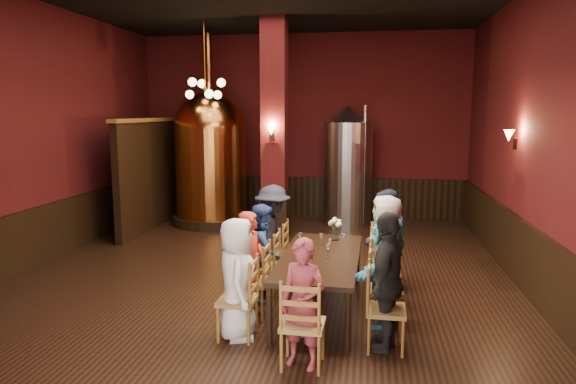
% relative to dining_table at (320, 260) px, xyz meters
% --- Properties ---
extents(room, '(10.00, 10.02, 4.50)m').
position_rel_dining_table_xyz_m(room, '(-1.04, 1.20, 1.56)').
color(room, black).
rests_on(room, ground).
extents(wainscot_right, '(0.08, 9.90, 1.00)m').
position_rel_dining_table_xyz_m(wainscot_right, '(2.92, 1.20, -0.19)').
color(wainscot_right, black).
rests_on(wainscot_right, ground).
extents(wainscot_back, '(7.90, 0.08, 1.00)m').
position_rel_dining_table_xyz_m(wainscot_back, '(-1.04, 6.16, -0.19)').
color(wainscot_back, black).
rests_on(wainscot_back, ground).
extents(wainscot_left, '(0.08, 9.90, 1.00)m').
position_rel_dining_table_xyz_m(wainscot_left, '(-5.00, 1.20, -0.19)').
color(wainscot_left, black).
rests_on(wainscot_left, ground).
extents(column, '(0.58, 0.58, 4.50)m').
position_rel_dining_table_xyz_m(column, '(-1.34, 4.00, 1.56)').
color(column, '#4C1010').
rests_on(column, ground).
extents(partition, '(0.22, 3.50, 2.40)m').
position_rel_dining_table_xyz_m(partition, '(-4.24, 4.40, 0.51)').
color(partition, black).
rests_on(partition, ground).
extents(pendant_cluster, '(0.90, 0.90, 1.70)m').
position_rel_dining_table_xyz_m(pendant_cluster, '(-2.84, 4.10, 2.41)').
color(pendant_cluster, '#A57226').
rests_on(pendant_cluster, room).
extents(sconce_wall, '(0.20, 0.20, 0.36)m').
position_rel_dining_table_xyz_m(sconce_wall, '(2.86, 2.00, 1.51)').
color(sconce_wall, black).
rests_on(sconce_wall, room).
extents(sconce_column, '(0.20, 0.20, 0.36)m').
position_rel_dining_table_xyz_m(sconce_column, '(-1.34, 3.70, 1.51)').
color(sconce_column, black).
rests_on(sconce_column, column).
extents(dining_table, '(1.05, 2.42, 0.75)m').
position_rel_dining_table_xyz_m(dining_table, '(0.00, 0.00, 0.00)').
color(dining_table, black).
rests_on(dining_table, ground).
extents(chair_0, '(0.47, 0.47, 0.92)m').
position_rel_dining_table_xyz_m(chair_0, '(-0.87, -0.98, -0.23)').
color(chair_0, brown).
rests_on(chair_0, ground).
extents(person_0, '(0.61, 0.79, 1.42)m').
position_rel_dining_table_xyz_m(person_0, '(-0.87, -0.98, 0.02)').
color(person_0, silver).
rests_on(person_0, ground).
extents(chair_1, '(0.47, 0.47, 0.92)m').
position_rel_dining_table_xyz_m(chair_1, '(-0.86, -0.31, -0.23)').
color(chair_1, brown).
rests_on(chair_1, ground).
extents(person_1, '(0.42, 0.55, 1.37)m').
position_rel_dining_table_xyz_m(person_1, '(-0.86, -0.31, -0.00)').
color(person_1, maroon).
rests_on(person_1, ground).
extents(chair_2, '(0.47, 0.47, 0.92)m').
position_rel_dining_table_xyz_m(chair_2, '(-0.84, 0.35, -0.23)').
color(chair_2, brown).
rests_on(chair_2, ground).
extents(person_2, '(0.40, 0.69, 1.35)m').
position_rel_dining_table_xyz_m(person_2, '(-0.84, 0.35, -0.01)').
color(person_2, navy).
rests_on(person_2, ground).
extents(chair_3, '(0.47, 0.47, 0.92)m').
position_rel_dining_table_xyz_m(chair_3, '(-0.83, 1.02, -0.23)').
color(chair_3, brown).
rests_on(chair_3, ground).
extents(person_3, '(0.73, 1.07, 1.52)m').
position_rel_dining_table_xyz_m(person_3, '(-0.83, 1.02, 0.07)').
color(person_3, black).
rests_on(person_3, ground).
extents(chair_4, '(0.47, 0.47, 0.92)m').
position_rel_dining_table_xyz_m(chair_4, '(0.83, -1.02, -0.23)').
color(chair_4, brown).
rests_on(chair_4, ground).
extents(person_4, '(0.63, 0.98, 1.56)m').
position_rel_dining_table_xyz_m(person_4, '(0.83, -1.02, 0.09)').
color(person_4, black).
rests_on(person_4, ground).
extents(chair_5, '(0.47, 0.47, 0.92)m').
position_rel_dining_table_xyz_m(chair_5, '(0.84, -0.35, -0.23)').
color(chair_5, brown).
rests_on(chair_5, ground).
extents(person_5, '(0.80, 1.36, 1.40)m').
position_rel_dining_table_xyz_m(person_5, '(0.84, -0.35, 0.01)').
color(person_5, teal).
rests_on(person_5, ground).
extents(chair_6, '(0.47, 0.47, 0.92)m').
position_rel_dining_table_xyz_m(chair_6, '(0.86, 0.31, -0.23)').
color(chair_6, brown).
rests_on(chair_6, ground).
extents(person_6, '(0.50, 0.76, 1.52)m').
position_rel_dining_table_xyz_m(person_6, '(0.86, 0.31, 0.07)').
color(person_6, '#B1A19C').
rests_on(person_6, ground).
extents(chair_7, '(0.47, 0.47, 0.92)m').
position_rel_dining_table_xyz_m(chair_7, '(0.87, 0.98, -0.23)').
color(chair_7, brown).
rests_on(chair_7, ground).
extents(person_7, '(0.42, 0.76, 1.50)m').
position_rel_dining_table_xyz_m(person_7, '(0.87, 0.98, 0.06)').
color(person_7, '#1C2139').
rests_on(person_7, ground).
extents(chair_8, '(0.47, 0.47, 0.92)m').
position_rel_dining_table_xyz_m(chair_8, '(-0.03, -1.55, -0.23)').
color(chair_8, brown).
rests_on(chair_8, ground).
extents(person_8, '(0.57, 0.46, 1.36)m').
position_rel_dining_table_xyz_m(person_8, '(-0.03, -1.55, -0.01)').
color(person_8, maroon).
rests_on(person_8, ground).
extents(copper_kettle, '(2.12, 2.12, 4.37)m').
position_rel_dining_table_xyz_m(copper_kettle, '(-3.03, 5.00, 0.91)').
color(copper_kettle, black).
rests_on(copper_kettle, ground).
extents(steel_vessel, '(1.25, 1.25, 2.76)m').
position_rel_dining_table_xyz_m(steel_vessel, '(0.13, 5.45, 0.69)').
color(steel_vessel, '#B2B2B7').
rests_on(steel_vessel, ground).
extents(rose_vase, '(0.20, 0.20, 0.34)m').
position_rel_dining_table_xyz_m(rose_vase, '(0.14, 0.85, 0.28)').
color(rose_vase, white).
rests_on(rose_vase, dining_table).
extents(wine_glass_0, '(0.07, 0.07, 0.17)m').
position_rel_dining_table_xyz_m(wine_glass_0, '(-0.11, -0.79, 0.15)').
color(wine_glass_0, white).
rests_on(wine_glass_0, dining_table).
extents(wine_glass_1, '(0.07, 0.07, 0.17)m').
position_rel_dining_table_xyz_m(wine_glass_1, '(0.26, 0.55, 0.15)').
color(wine_glass_1, white).
rests_on(wine_glass_1, dining_table).
extents(wine_glass_2, '(0.07, 0.07, 0.17)m').
position_rel_dining_table_xyz_m(wine_glass_2, '(-0.04, 0.52, 0.15)').
color(wine_glass_2, white).
rests_on(wine_glass_2, dining_table).
extents(wine_glass_3, '(0.07, 0.07, 0.17)m').
position_rel_dining_table_xyz_m(wine_glass_3, '(-0.33, 0.51, 0.15)').
color(wine_glass_3, white).
rests_on(wine_glass_3, dining_table).
extents(wine_glass_4, '(0.07, 0.07, 0.17)m').
position_rel_dining_table_xyz_m(wine_glass_4, '(0.10, -0.08, 0.15)').
color(wine_glass_4, white).
rests_on(wine_glass_4, dining_table).
extents(wine_glass_5, '(0.07, 0.07, 0.17)m').
position_rel_dining_table_xyz_m(wine_glass_5, '(-0.20, -0.45, 0.15)').
color(wine_glass_5, white).
rests_on(wine_glass_5, dining_table).
extents(wine_glass_6, '(0.07, 0.07, 0.17)m').
position_rel_dining_table_xyz_m(wine_glass_6, '(-0.22, -0.56, 0.15)').
color(wine_glass_6, white).
rests_on(wine_glass_6, dining_table).
extents(wine_glass_7, '(0.07, 0.07, 0.17)m').
position_rel_dining_table_xyz_m(wine_glass_7, '(-0.11, -0.21, 0.15)').
color(wine_glass_7, white).
rests_on(wine_glass_7, dining_table).
extents(wine_glass_8, '(0.07, 0.07, 0.17)m').
position_rel_dining_table_xyz_m(wine_glass_8, '(0.10, 0.23, 0.15)').
color(wine_glass_8, white).
rests_on(wine_glass_8, dining_table).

